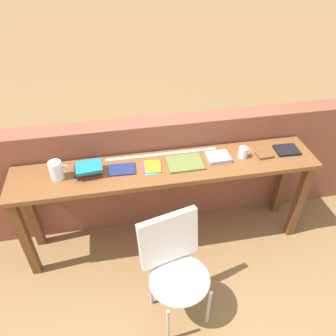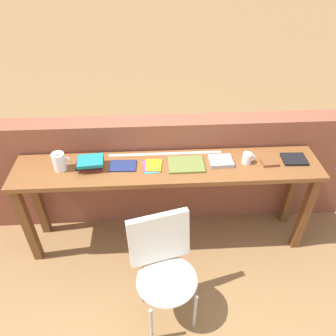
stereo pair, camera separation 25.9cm
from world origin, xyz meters
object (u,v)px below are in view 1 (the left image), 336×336
pitcher_white (56,170)px  mug (243,152)px  chair_white_moulded (176,266)px  leather_journal_brown (264,155)px  book_stack_leftmost (89,169)px  magazine_cycling (122,169)px  book_open_centre (185,163)px  book_repair_rightmost (287,150)px  pamphlet_pile_colourful (151,167)px

pitcher_white → mug: (1.50, 0.00, -0.03)m
chair_white_moulded → leather_journal_brown: bearing=37.3°
book_stack_leftmost → magazine_cycling: book_stack_leftmost is taller
pitcher_white → leather_journal_brown: size_ratio=1.41×
chair_white_moulded → pitcher_white: pitcher_white is taller
leather_journal_brown → mug: bearing=169.0°
mug → leather_journal_brown: bearing=-7.7°
book_stack_leftmost → magazine_cycling: (0.25, -0.00, -0.04)m
book_stack_leftmost → book_open_centre: 0.77m
chair_white_moulded → book_open_centre: 0.81m
book_open_centre → book_repair_rightmost: size_ratio=1.50×
magazine_cycling → book_repair_rightmost: bearing=2.4°
mug → magazine_cycling: bearing=179.8°
pitcher_white → pamphlet_pile_colourful: (0.72, -0.00, -0.07)m
book_open_centre → leather_journal_brown: 0.68m
chair_white_moulded → leather_journal_brown: (0.89, 0.68, 0.37)m
chair_white_moulded → book_repair_rightmost: 1.37m
leather_journal_brown → book_repair_rightmost: bearing=5.3°
mug → pamphlet_pile_colourful: bearing=-179.5°
pitcher_white → leather_journal_brown: (1.68, -0.02, -0.07)m
magazine_cycling → pamphlet_pile_colourful: 0.23m
book_stack_leftmost → book_open_centre: size_ratio=0.76×
book_open_centre → chair_white_moulded: bearing=-107.3°
pitcher_white → mug: bearing=0.1°
chair_white_moulded → book_stack_leftmost: bearing=127.8°
book_stack_leftmost → book_repair_rightmost: bearing=0.1°
book_stack_leftmost → pamphlet_pile_colourful: bearing=-1.5°
chair_white_moulded → pamphlet_pile_colourful: bearing=95.4°
pitcher_white → leather_journal_brown: pitcher_white is taller
mug → book_repair_rightmost: size_ratio=0.57×
leather_journal_brown → pamphlet_pile_colourful: bearing=175.7°
leather_journal_brown → magazine_cycling: bearing=175.4°
book_repair_rightmost → pamphlet_pile_colourful: bearing=-176.9°
book_stack_leftmost → book_open_centre: bearing=-1.0°
book_stack_leftmost → pitcher_white: bearing=-177.9°
pamphlet_pile_colourful → book_repair_rightmost: (1.18, 0.02, 0.01)m
chair_white_moulded → book_open_centre: size_ratio=3.08×
chair_white_moulded → book_repair_rightmost: book_repair_rightmost is taller
pamphlet_pile_colourful → leather_journal_brown: size_ratio=1.45×
magazine_cycling → book_open_centre: bearing=0.8°
pitcher_white → mug: 1.50m
book_open_centre → mug: mug is taller
magazine_cycling → mug: (1.01, -0.00, 0.04)m
leather_journal_brown → book_stack_leftmost: bearing=175.6°
book_stack_leftmost → book_repair_rightmost: book_stack_leftmost is taller
book_open_centre → mug: 0.50m
mug → book_stack_leftmost: bearing=179.8°
chair_white_moulded → book_stack_leftmost: 0.98m
chair_white_moulded → magazine_cycling: 0.85m
book_stack_leftmost → leather_journal_brown: 1.45m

